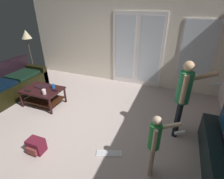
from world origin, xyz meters
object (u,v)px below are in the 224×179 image
object	(u,v)px
leather_couch	(10,85)
tv_remote_black	(55,90)
cup_near_edge	(53,86)
dvd_remote_slim	(28,91)
loose_keyboard	(109,153)
coffee_table	(43,93)
floor_lamp	(27,38)
person_adult	(184,94)
tv_stand	(220,154)
person_child	(155,141)
laptop_closed	(42,86)
cup_by_laptop	(44,92)
backpack	(36,146)

from	to	relation	value
leather_couch	tv_remote_black	xyz separation A→B (m)	(1.55, -0.03, 0.15)
cup_near_edge	dvd_remote_slim	size ratio (longest dim) A/B	0.62
tv_remote_black	loose_keyboard	bearing A→B (deg)	-20.59
coffee_table	loose_keyboard	bearing A→B (deg)	-22.73
floor_lamp	person_adult	bearing A→B (deg)	-14.25
tv_stand	loose_keyboard	distance (m)	1.79
person_child	loose_keyboard	size ratio (longest dim) A/B	2.29
laptop_closed	dvd_remote_slim	world-z (taller)	dvd_remote_slim
laptop_closed	cup_by_laptop	world-z (taller)	cup_by_laptop
tv_stand	person_child	distance (m)	1.18
tv_stand	tv_remote_black	xyz separation A→B (m)	(-3.53, 0.51, 0.22)
coffee_table	tv_remote_black	world-z (taller)	tv_remote_black
person_adult	loose_keyboard	world-z (taller)	person_adult
backpack	leather_couch	bearing A→B (deg)	147.12
person_adult	laptop_closed	world-z (taller)	person_adult
backpack	cup_near_edge	size ratio (longest dim) A/B	2.77
tv_stand	dvd_remote_slim	world-z (taller)	tv_stand
tv_stand	cup_near_edge	size ratio (longest dim) A/B	14.30
person_child	loose_keyboard	distance (m)	0.97
coffee_table	backpack	world-z (taller)	coffee_table
person_child	tv_remote_black	xyz separation A→B (m)	(-2.54, 1.03, -0.18)
leather_couch	cup_by_laptop	size ratio (longest dim) A/B	16.60
tv_stand	cup_near_edge	bearing A→B (deg)	170.45
tv_stand	person_adult	world-z (taller)	person_adult
person_child	leather_couch	bearing A→B (deg)	165.48
floor_lamp	dvd_remote_slim	size ratio (longest dim) A/B	9.40
coffee_table	floor_lamp	size ratio (longest dim) A/B	0.60
coffee_table	loose_keyboard	size ratio (longest dim) A/B	2.08
cup_by_laptop	dvd_remote_slim	distance (m)	0.48
person_child	tv_remote_black	distance (m)	2.75
tv_remote_black	laptop_closed	bearing A→B (deg)	180.00
coffee_table	loose_keyboard	world-z (taller)	coffee_table
coffee_table	loose_keyboard	distance (m)	2.36
person_adult	floor_lamp	bearing A→B (deg)	165.75
coffee_table	cup_by_laptop	distance (m)	0.34
coffee_table	tv_remote_black	distance (m)	0.38
dvd_remote_slim	tv_stand	bearing A→B (deg)	-4.50
floor_lamp	laptop_closed	size ratio (longest dim) A/B	4.85
person_child	cup_by_laptop	distance (m)	2.78
person_child	loose_keyboard	bearing A→B (deg)	173.96
leather_couch	backpack	distance (m)	2.56
tv_stand	cup_by_laptop	distance (m)	3.66
tv_stand	cup_near_edge	world-z (taller)	cup_near_edge
person_child	dvd_remote_slim	bearing A→B (deg)	166.23
floor_lamp	laptop_closed	bearing A→B (deg)	-39.91
cup_near_edge	person_adult	bearing A→B (deg)	-1.41
tv_stand	tv_remote_black	size ratio (longest dim) A/B	8.83
loose_keyboard	cup_near_edge	distance (m)	2.25
person_child	cup_by_laptop	size ratio (longest dim) A/B	8.88
leather_couch	dvd_remote_slim	distance (m)	1.02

